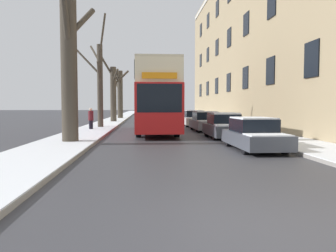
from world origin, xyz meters
name	(u,v)px	position (x,y,z in m)	size (l,w,h in m)	color
ground_plane	(260,231)	(0.00, 0.00, 0.00)	(320.00, 320.00, 0.00)	#38383D
sidewalk_left	(122,116)	(-5.35, 53.00, 0.08)	(2.84, 130.00, 0.16)	gray
sidewalk_right	(183,116)	(5.35, 53.00, 0.08)	(2.84, 130.00, 0.16)	gray
terrace_facade_right	(286,36)	(11.26, 24.75, 8.18)	(9.10, 48.40, 16.36)	tan
bare_tree_left_0	(69,61)	(-5.12, 11.22, 3.89)	(1.62, 2.99, 7.40)	#423A30
bare_tree_left_1	(99,82)	(-5.15, 21.97, 3.76)	(2.74, 3.08, 8.77)	#423A30
bare_tree_left_2	(113,92)	(-4.97, 31.90, 3.38)	(3.43, 2.15, 7.81)	#423A30
bare_tree_left_3	(120,93)	(-5.00, 42.22, 3.70)	(1.52, 4.03, 6.82)	#423A30
double_decker_bus	(155,96)	(-0.85, 17.90, 2.53)	(2.60, 11.30, 4.47)	red
parked_car_0	(254,135)	(2.88, 8.66, 0.62)	(1.74, 4.16, 1.34)	#474C56
parked_car_1	(224,126)	(2.88, 13.70, 0.66)	(1.78, 3.98, 1.44)	#474C56
parked_car_2	(205,122)	(2.88, 19.31, 0.66)	(1.80, 4.55, 1.43)	slate
parked_car_3	(194,119)	(2.88, 24.80, 0.66)	(1.78, 3.92, 1.45)	silver
pedestrian_left_sidewalk	(91,118)	(-5.47, 19.48, 0.92)	(0.37, 0.37, 1.68)	black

